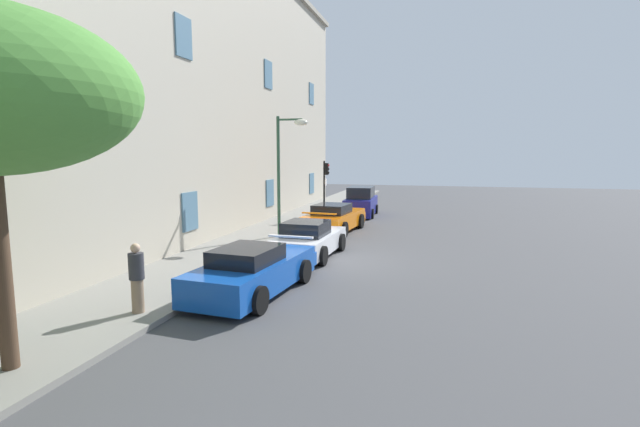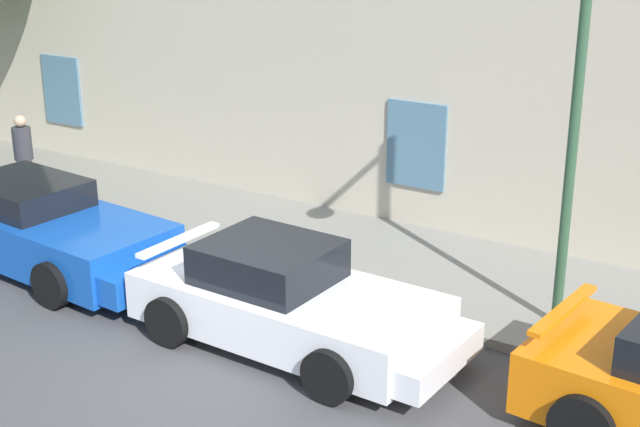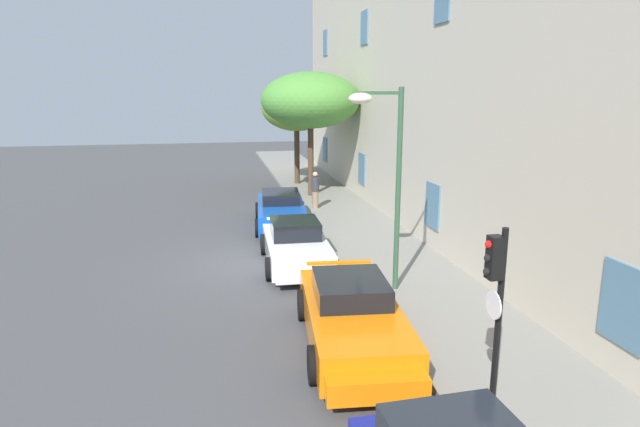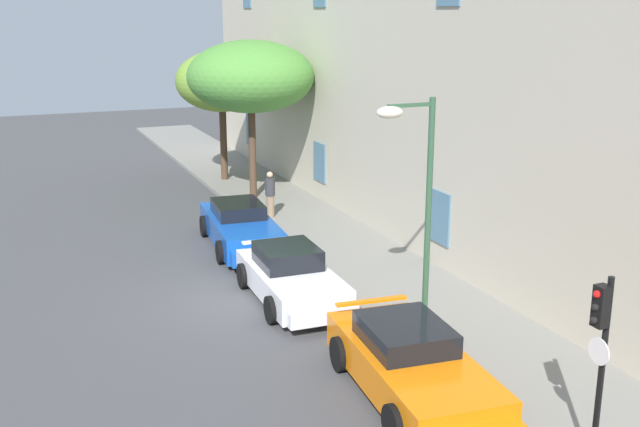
{
  "view_description": "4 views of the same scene",
  "coord_description": "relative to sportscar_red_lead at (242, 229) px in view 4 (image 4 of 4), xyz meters",
  "views": [
    {
      "loc": [
        -15.98,
        -3.7,
        3.86
      ],
      "look_at": [
        1.03,
        0.81,
        1.56
      ],
      "focal_mm": 26.08,
      "sensor_mm": 36.0,
      "label": 1
    },
    {
      "loc": [
        6.62,
        -7.9,
        5.69
      ],
      "look_at": [
        0.48,
        1.89,
        1.61
      ],
      "focal_mm": 51.03,
      "sensor_mm": 36.0,
      "label": 2
    },
    {
      "loc": [
        16.47,
        -1.37,
        5.39
      ],
      "look_at": [
        0.33,
        1.88,
        1.58
      ],
      "focal_mm": 30.41,
      "sensor_mm": 36.0,
      "label": 3
    },
    {
      "loc": [
        17.54,
        -5.36,
        7.26
      ],
      "look_at": [
        -1.17,
        2.6,
        1.75
      ],
      "focal_mm": 42.22,
      "sensor_mm": 36.0,
      "label": 4
    }
  ],
  "objects": [
    {
      "name": "ground_plane",
      "position": [
        4.23,
        -1.25,
        -0.62
      ],
      "size": [
        80.0,
        80.0,
        0.0
      ],
      "primitive_type": "plane",
      "color": "#444447"
    },
    {
      "name": "traffic_light",
      "position": [
        13.73,
        1.48,
        1.75
      ],
      "size": [
        0.44,
        0.36,
        3.26
      ],
      "color": "black",
      "rests_on": "sidewalk"
    },
    {
      "name": "pedestrian_admiring",
      "position": [
        -2.67,
        1.88,
        0.36
      ],
      "size": [
        0.46,
        0.46,
        1.65
      ],
      "color": "#8C7259",
      "rests_on": "sidewalk"
    },
    {
      "name": "building_facade",
      "position": [
        4.23,
        6.96,
        6.46
      ],
      "size": [
        43.19,
        5.33,
        14.12
      ],
      "color": "#BCB29E",
      "rests_on": "ground"
    },
    {
      "name": "street_lamp",
      "position": [
        7.62,
        1.64,
        3.21
      ],
      "size": [
        0.44,
        1.42,
        5.29
      ],
      "color": "#2D5138",
      "rests_on": "sidewalk"
    },
    {
      "name": "sportscar_white_middle",
      "position": [
        10.49,
        0.17,
        0.02
      ],
      "size": [
        5.23,
        2.48,
        1.39
      ],
      "color": "orange",
      "rests_on": "ground"
    },
    {
      "name": "tree_midblock",
      "position": [
        -5.7,
        2.24,
        4.21
      ],
      "size": [
        4.82,
        4.82,
        6.06
      ],
      "color": "#473323",
      "rests_on": "sidewalk"
    },
    {
      "name": "sidewalk",
      "position": [
        4.23,
        2.84,
        -0.55
      ],
      "size": [
        60.0,
        3.41,
        0.14
      ],
      "primitive_type": "cube",
      "color": "gray",
      "rests_on": "ground"
    },
    {
      "name": "sportscar_red_lead",
      "position": [
        0.0,
        0.0,
        0.0
      ],
      "size": [
        5.25,
        2.37,
        1.37
      ],
      "color": "#144CB2",
      "rests_on": "ground"
    },
    {
      "name": "sportscar_yellow_flank",
      "position": [
        4.83,
        -0.15,
        -0.01
      ],
      "size": [
        4.55,
        2.2,
        1.37
      ],
      "color": "white",
      "rests_on": "ground"
    },
    {
      "name": "tree_near_kerb",
      "position": [
        -9.34,
        2.12,
        3.74
      ],
      "size": [
        3.88,
        3.88,
        5.52
      ],
      "color": "#473323",
      "rests_on": "sidewalk"
    }
  ]
}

